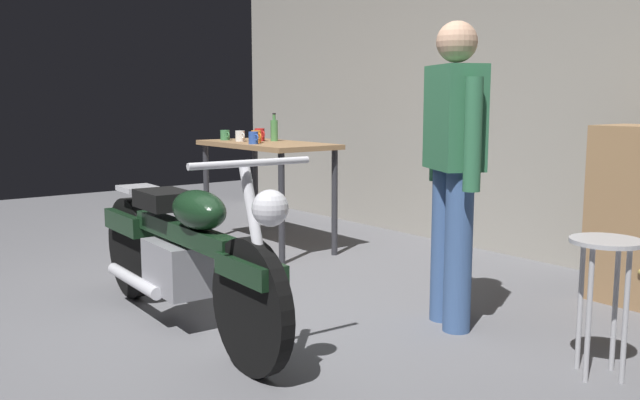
# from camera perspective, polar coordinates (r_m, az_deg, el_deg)

# --- Properties ---
(ground_plane) EXTENTS (12.00, 12.00, 0.00)m
(ground_plane) POSITION_cam_1_polar(r_m,az_deg,el_deg) (3.94, -7.84, -10.37)
(ground_plane) COLOR slate
(back_wall) EXTENTS (8.00, 0.12, 3.10)m
(back_wall) POSITION_cam_1_polar(r_m,az_deg,el_deg) (5.68, 17.52, 10.88)
(back_wall) COLOR gray
(back_wall) RESTS_ON ground_plane
(workbench) EXTENTS (1.30, 0.64, 0.90)m
(workbench) POSITION_cam_1_polar(r_m,az_deg,el_deg) (5.85, -4.42, 3.68)
(workbench) COLOR #99724C
(workbench) RESTS_ON ground_plane
(motorcycle) EXTENTS (2.19, 0.60, 1.00)m
(motorcycle) POSITION_cam_1_polar(r_m,az_deg,el_deg) (3.83, -11.42, -4.06)
(motorcycle) COLOR black
(motorcycle) RESTS_ON ground_plane
(person_standing) EXTENTS (0.52, 0.37, 1.67)m
(person_standing) POSITION_cam_1_polar(r_m,az_deg,el_deg) (3.83, 10.97, 3.17)
(person_standing) COLOR #3F5E94
(person_standing) RESTS_ON ground_plane
(shop_stool) EXTENTS (0.32, 0.32, 0.64)m
(shop_stool) POSITION_cam_1_polar(r_m,az_deg,el_deg) (3.37, 22.45, -5.36)
(shop_stool) COLOR #B2B2B7
(shop_stool) RESTS_ON ground_plane
(mug_red_diner) EXTENTS (0.12, 0.09, 0.11)m
(mug_red_diner) POSITION_cam_1_polar(r_m,az_deg,el_deg) (6.01, -4.99, 5.39)
(mug_red_diner) COLOR red
(mug_red_diner) RESTS_ON workbench
(mug_white_ceramic) EXTENTS (0.11, 0.08, 0.09)m
(mug_white_ceramic) POSITION_cam_1_polar(r_m,az_deg,el_deg) (5.99, -6.60, 5.27)
(mug_white_ceramic) COLOR white
(mug_white_ceramic) RESTS_ON workbench
(mug_orange_travel) EXTENTS (0.12, 0.08, 0.10)m
(mug_orange_travel) POSITION_cam_1_polar(r_m,az_deg,el_deg) (5.77, -5.27, 5.23)
(mug_orange_travel) COLOR orange
(mug_orange_travel) RESTS_ON workbench
(mug_blue_enamel) EXTENTS (0.11, 0.08, 0.10)m
(mug_blue_enamel) POSITION_cam_1_polar(r_m,az_deg,el_deg) (5.61, -5.51, 5.13)
(mug_blue_enamel) COLOR #2D51AD
(mug_blue_enamel) RESTS_ON workbench
(mug_green_speckled) EXTENTS (0.11, 0.08, 0.09)m
(mug_green_speckled) POSITION_cam_1_polar(r_m,az_deg,el_deg) (6.18, -7.83, 5.33)
(mug_green_speckled) COLOR #3D7F4C
(mug_green_speckled) RESTS_ON workbench
(bottle) EXTENTS (0.06, 0.06, 0.24)m
(bottle) POSITION_cam_1_polar(r_m,az_deg,el_deg) (5.99, -3.80, 5.80)
(bottle) COLOR #4C8C4C
(bottle) RESTS_ON workbench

